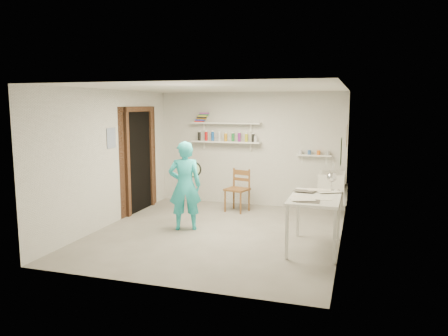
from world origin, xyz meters
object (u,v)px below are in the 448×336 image
(belfast_sink, at_px, (332,181))
(wall_clock, at_px, (194,169))
(wooden_chair, at_px, (237,189))
(man, at_px, (185,186))
(work_table, at_px, (315,223))
(desk_lamp, at_px, (332,177))

(belfast_sink, xyz_separation_m, wall_clock, (-2.27, -1.43, 0.32))
(wooden_chair, bearing_deg, belfast_sink, 19.41)
(man, height_order, work_table, man)
(work_table, bearing_deg, man, 169.74)
(wooden_chair, xyz_separation_m, work_table, (1.72, -1.89, -0.05))
(work_table, bearing_deg, wall_clock, 164.21)
(work_table, bearing_deg, wooden_chair, 132.35)
(belfast_sink, xyz_separation_m, wooden_chair, (-1.83, -0.15, -0.25))
(work_table, height_order, desk_lamp, desk_lamp)
(wall_clock, xyz_separation_m, work_table, (2.16, -0.61, -0.62))
(belfast_sink, distance_m, wooden_chair, 1.86)
(belfast_sink, xyz_separation_m, desk_lamp, (0.09, -1.56, 0.32))
(man, relative_size, desk_lamp, 10.17)
(belfast_sink, relative_size, wall_clock, 2.18)
(man, distance_m, work_table, 2.30)
(wall_clock, bearing_deg, man, -133.25)
(man, height_order, desk_lamp, man)
(work_table, xyz_separation_m, desk_lamp, (0.20, 0.48, 0.62))
(wooden_chair, bearing_deg, desk_lamp, -21.40)
(wooden_chair, relative_size, desk_lamp, 5.99)
(work_table, bearing_deg, desk_lamp, 67.58)
(wall_clock, relative_size, work_table, 0.23)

